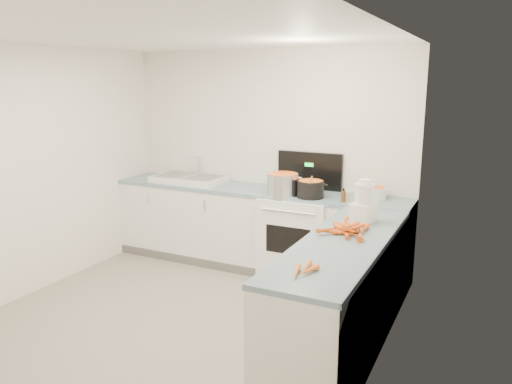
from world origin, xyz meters
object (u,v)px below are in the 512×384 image
at_px(spice_jar, 346,197).
at_px(black_pot, 310,190).
at_px(mixing_bowl, 374,193).
at_px(food_processor, 364,203).
at_px(steel_pot, 283,185).
at_px(extract_bottle, 343,196).
at_px(sink, 189,179).
at_px(stove, 299,234).

bearing_deg(spice_jar, black_pot, 179.16).
bearing_deg(mixing_bowl, black_pot, -157.56).
xyz_separation_m(mixing_bowl, food_processor, (0.12, -0.90, 0.10)).
distance_m(steel_pot, spice_jar, 0.70).
distance_m(black_pot, food_processor, 0.98).
bearing_deg(steel_pot, mixing_bowl, 15.74).
height_order(mixing_bowl, extract_bottle, mixing_bowl).
bearing_deg(extract_bottle, mixing_bowl, 50.50).
xyz_separation_m(black_pot, food_processor, (0.73, -0.65, 0.08)).
bearing_deg(mixing_bowl, extract_bottle, -129.50).
bearing_deg(steel_pot, black_pot, 1.43).
distance_m(sink, black_pot, 1.62).
bearing_deg(food_processor, mixing_bowl, 97.73).
xyz_separation_m(stove, sink, (-1.45, 0.02, 0.50)).
relative_size(steel_pot, extract_bottle, 2.90).
height_order(mixing_bowl, food_processor, food_processor).
height_order(stove, food_processor, stove).
xyz_separation_m(stove, spice_jar, (0.55, -0.14, 0.51)).
xyz_separation_m(sink, food_processor, (2.34, -0.80, 0.12)).
height_order(sink, steel_pot, sink).
height_order(mixing_bowl, spice_jar, mixing_bowl).
height_order(steel_pot, spice_jar, steel_pot).
xyz_separation_m(stove, extract_bottle, (0.53, -0.17, 0.53)).
bearing_deg(sink, mixing_bowl, 2.65).
xyz_separation_m(steel_pot, black_pot, (0.31, 0.01, -0.03)).
relative_size(stove, sink, 1.58).
bearing_deg(black_pot, sink, 174.77).
xyz_separation_m(stove, black_pot, (0.17, -0.13, 0.55)).
height_order(sink, spice_jar, sink).
xyz_separation_m(stove, food_processor, (0.89, -0.78, 0.63)).
xyz_separation_m(sink, spice_jar, (2.00, -0.15, 0.01)).
distance_m(extract_bottle, food_processor, 0.72).
distance_m(sink, spice_jar, 2.01).
bearing_deg(spice_jar, sink, 175.62).
bearing_deg(black_pot, spice_jar, -0.84).
relative_size(stove, mixing_bowl, 5.14).
distance_m(sink, steel_pot, 1.32).
relative_size(mixing_bowl, food_processor, 0.71).
height_order(black_pot, spice_jar, black_pot).
relative_size(extract_bottle, food_processor, 0.32).
bearing_deg(black_pot, stove, 141.33).
distance_m(stove, sink, 1.54).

